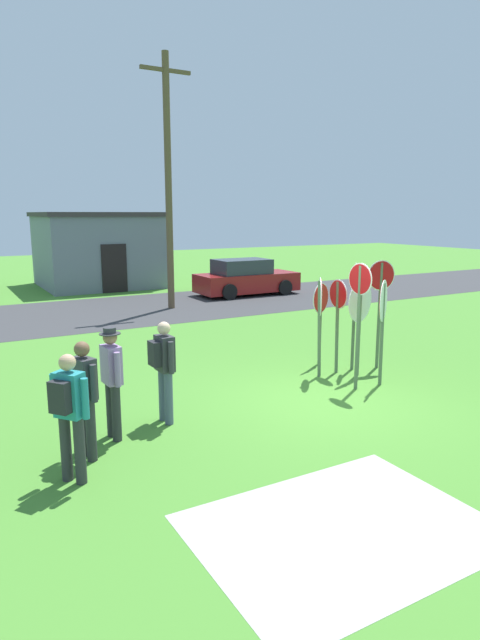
{
  "coord_description": "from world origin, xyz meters",
  "views": [
    {
      "loc": [
        -5.96,
        -7.39,
        3.38
      ],
      "look_at": [
        -0.77,
        1.72,
        1.3
      ],
      "focal_mm": 30.11,
      "sensor_mm": 36.0,
      "label": 1
    }
  ],
  "objects_px": {
    "parked_car_on_street": "(246,278)",
    "person_holding_notes": "(112,377)",
    "stop_sign_center_cluster": "(355,298)",
    "stop_sign_rear_right": "(338,311)",
    "person_in_blue": "(69,410)",
    "stop_sign_nearest": "(320,309)",
    "person_in_teal": "(164,365)",
    "stop_sign_far_back": "(383,314)",
    "utility_pole": "(168,180)",
    "stop_sign_rear_left": "(359,307)",
    "stop_sign_low_front": "(360,311)",
    "stop_sign_leaning_left": "(380,296)",
    "person_near_signs": "(84,394)",
    "stop_sign_leaning_right": "(321,310)"
  },
  "relations": [
    {
      "from": "stop_sign_rear_right",
      "to": "stop_sign_leaning_left",
      "type": "relative_size",
      "value": 0.85
    },
    {
      "from": "stop_sign_leaning_left",
      "to": "person_in_teal",
      "type": "relative_size",
      "value": 1.42
    },
    {
      "from": "stop_sign_nearest",
      "to": "stop_sign_rear_right",
      "type": "bearing_deg",
      "value": 4.47
    },
    {
      "from": "utility_pole",
      "to": "person_near_signs",
      "type": "xyz_separation_m",
      "value": [
        -5.74,
        -10.82,
        -3.59
      ]
    },
    {
      "from": "stop_sign_nearest",
      "to": "person_in_teal",
      "type": "xyz_separation_m",
      "value": [
        -3.77,
        -0.78,
        -0.46
      ]
    },
    {
      "from": "stop_sign_rear_right",
      "to": "stop_sign_far_back",
      "type": "bearing_deg",
      "value": -78.44
    },
    {
      "from": "utility_pole",
      "to": "parked_car_on_street",
      "type": "relative_size",
      "value": 2.02
    },
    {
      "from": "stop_sign_leaning_left",
      "to": "stop_sign_center_cluster",
      "type": "height_order",
      "value": "stop_sign_leaning_left"
    },
    {
      "from": "stop_sign_rear_left",
      "to": "stop_sign_low_front",
      "type": "distance_m",
      "value": 0.96
    },
    {
      "from": "parked_car_on_street",
      "to": "stop_sign_far_back",
      "type": "bearing_deg",
      "value": -107.82
    },
    {
      "from": "stop_sign_leaning_right",
      "to": "stop_sign_leaning_left",
      "type": "bearing_deg",
      "value": -42.64
    },
    {
      "from": "stop_sign_leaning_left",
      "to": "person_holding_notes",
      "type": "xyz_separation_m",
      "value": [
        -6.23,
        -0.88,
        -0.63
      ]
    },
    {
      "from": "stop_sign_low_front",
      "to": "person_holding_notes",
      "type": "distance_m",
      "value": 5.5
    },
    {
      "from": "stop_sign_leaning_left",
      "to": "stop_sign_rear_left",
      "type": "relative_size",
      "value": 0.97
    },
    {
      "from": "stop_sign_leaning_left",
      "to": "person_holding_notes",
      "type": "bearing_deg",
      "value": -171.96
    },
    {
      "from": "stop_sign_leaning_right",
      "to": "person_in_blue",
      "type": "distance_m",
      "value": 6.79
    },
    {
      "from": "utility_pole",
      "to": "person_in_teal",
      "type": "relative_size",
      "value": 5.16
    },
    {
      "from": "person_near_signs",
      "to": "person_in_teal",
      "type": "bearing_deg",
      "value": 26.18
    },
    {
      "from": "parked_car_on_street",
      "to": "person_in_teal",
      "type": "height_order",
      "value": "person_in_teal"
    },
    {
      "from": "parked_car_on_street",
      "to": "person_holding_notes",
      "type": "xyz_separation_m",
      "value": [
        -9.24,
        -11.87,
        0.3
      ]
    },
    {
      "from": "stop_sign_nearest",
      "to": "person_in_blue",
      "type": "xyz_separation_m",
      "value": [
        -5.55,
        -2.09,
        -0.46
      ]
    },
    {
      "from": "stop_sign_center_cluster",
      "to": "person_in_blue",
      "type": "height_order",
      "value": "stop_sign_center_cluster"
    },
    {
      "from": "stop_sign_leaning_left",
      "to": "person_in_blue",
      "type": "bearing_deg",
      "value": -164.48
    },
    {
      "from": "person_in_teal",
      "to": "stop_sign_center_cluster",
      "type": "bearing_deg",
      "value": 9.8
    },
    {
      "from": "stop_sign_rear_right",
      "to": "person_in_blue",
      "type": "xyz_separation_m",
      "value": [
        -6.05,
        -2.13,
        -0.37
      ]
    },
    {
      "from": "stop_sign_nearest",
      "to": "person_in_blue",
      "type": "height_order",
      "value": "stop_sign_nearest"
    },
    {
      "from": "stop_sign_nearest",
      "to": "person_holding_notes",
      "type": "height_order",
      "value": "stop_sign_nearest"
    },
    {
      "from": "stop_sign_far_back",
      "to": "stop_sign_rear_left",
      "type": "bearing_deg",
      "value": 178.19
    },
    {
      "from": "person_in_blue",
      "to": "utility_pole",
      "type": "bearing_deg",
      "value": 61.98
    },
    {
      "from": "stop_sign_rear_right",
      "to": "stop_sign_leaning_right",
      "type": "relative_size",
      "value": 1.09
    },
    {
      "from": "parked_car_on_street",
      "to": "stop_sign_leaning_left",
      "type": "height_order",
      "value": "stop_sign_leaning_left"
    },
    {
      "from": "stop_sign_rear_left",
      "to": "stop_sign_far_back",
      "type": "bearing_deg",
      "value": -1.81
    },
    {
      "from": "stop_sign_leaning_left",
      "to": "stop_sign_center_cluster",
      "type": "relative_size",
      "value": 1.02
    },
    {
      "from": "stop_sign_rear_right",
      "to": "stop_sign_nearest",
      "type": "xyz_separation_m",
      "value": [
        -0.5,
        -0.04,
        0.08
      ]
    },
    {
      "from": "stop_sign_leaning_left",
      "to": "stop_sign_low_front",
      "type": "bearing_deg",
      "value": -163.15
    },
    {
      "from": "stop_sign_nearest",
      "to": "person_in_teal",
      "type": "height_order",
      "value": "stop_sign_nearest"
    },
    {
      "from": "stop_sign_leaning_left",
      "to": "stop_sign_low_front",
      "type": "height_order",
      "value": "stop_sign_leaning_left"
    },
    {
      "from": "person_holding_notes",
      "to": "stop_sign_far_back",
      "type": "bearing_deg",
      "value": -0.57
    },
    {
      "from": "person_near_signs",
      "to": "stop_sign_leaning_right",
      "type": "bearing_deg",
      "value": 21.0
    },
    {
      "from": "stop_sign_leaning_left",
      "to": "stop_sign_leaning_right",
      "type": "xyz_separation_m",
      "value": [
        -0.94,
        0.87,
        -0.35
      ]
    },
    {
      "from": "stop_sign_rear_left",
      "to": "stop_sign_low_front",
      "type": "relative_size",
      "value": 1.21
    },
    {
      "from": "person_in_teal",
      "to": "utility_pole",
      "type": "bearing_deg",
      "value": 66.97
    },
    {
      "from": "stop_sign_far_back",
      "to": "person_in_teal",
      "type": "distance_m",
      "value": 4.53
    },
    {
      "from": "stop_sign_nearest",
      "to": "person_holding_notes",
      "type": "relative_size",
      "value": 1.21
    },
    {
      "from": "stop_sign_center_cluster",
      "to": "person_in_teal",
      "type": "height_order",
      "value": "stop_sign_center_cluster"
    },
    {
      "from": "stop_sign_leaning_left",
      "to": "stop_sign_center_cluster",
      "type": "distance_m",
      "value": 0.6
    },
    {
      "from": "person_holding_notes",
      "to": "stop_sign_center_cluster",
      "type": "bearing_deg",
      "value": 10.45
    },
    {
      "from": "stop_sign_center_cluster",
      "to": "person_in_blue",
      "type": "bearing_deg",
      "value": -161.89
    },
    {
      "from": "parked_car_on_street",
      "to": "stop_sign_low_front",
      "type": "xyz_separation_m",
      "value": [
        -3.8,
        -11.23,
        0.71
      ]
    },
    {
      "from": "parked_car_on_street",
      "to": "person_near_signs",
      "type": "bearing_deg",
      "value": -128.34
    }
  ]
}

